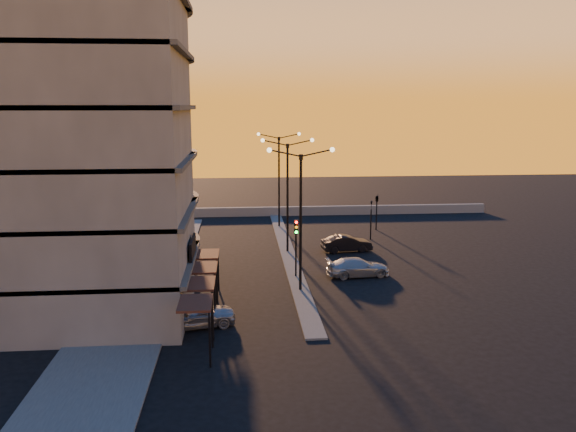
{
  "coord_description": "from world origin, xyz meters",
  "views": [
    {
      "loc": [
        -3.86,
        -35.35,
        12.11
      ],
      "look_at": [
        -0.28,
        6.32,
        3.85
      ],
      "focal_mm": 35.0,
      "sensor_mm": 36.0,
      "label": 1
    }
  ],
  "objects_px": {
    "car_hatchback": "(195,314)",
    "car_wagon": "(358,267)",
    "traffic_light_main": "(296,239)",
    "streetlamp_mid": "(288,186)",
    "car_sedan": "(347,243)"
  },
  "relations": [
    {
      "from": "car_hatchback",
      "to": "car_wagon",
      "type": "height_order",
      "value": "car_hatchback"
    },
    {
      "from": "car_wagon",
      "to": "traffic_light_main",
      "type": "bearing_deg",
      "value": 85.11
    },
    {
      "from": "streetlamp_mid",
      "to": "car_hatchback",
      "type": "relative_size",
      "value": 2.1
    },
    {
      "from": "car_hatchback",
      "to": "car_wagon",
      "type": "distance_m",
      "value": 13.96
    },
    {
      "from": "streetlamp_mid",
      "to": "car_hatchback",
      "type": "height_order",
      "value": "streetlamp_mid"
    },
    {
      "from": "streetlamp_mid",
      "to": "traffic_light_main",
      "type": "distance_m",
      "value": 7.62
    },
    {
      "from": "car_hatchback",
      "to": "traffic_light_main",
      "type": "bearing_deg",
      "value": -50.69
    },
    {
      "from": "traffic_light_main",
      "to": "car_wagon",
      "type": "height_order",
      "value": "traffic_light_main"
    },
    {
      "from": "streetlamp_mid",
      "to": "car_sedan",
      "type": "relative_size",
      "value": 2.27
    },
    {
      "from": "traffic_light_main",
      "to": "streetlamp_mid",
      "type": "bearing_deg",
      "value": 90.0
    },
    {
      "from": "car_hatchback",
      "to": "car_sedan",
      "type": "relative_size",
      "value": 1.08
    },
    {
      "from": "car_hatchback",
      "to": "car_sedan",
      "type": "distance_m",
      "value": 19.31
    },
    {
      "from": "streetlamp_mid",
      "to": "car_wagon",
      "type": "distance_m",
      "value": 9.67
    },
    {
      "from": "car_sedan",
      "to": "car_wagon",
      "type": "relative_size",
      "value": 0.92
    },
    {
      "from": "traffic_light_main",
      "to": "car_hatchback",
      "type": "bearing_deg",
      "value": -127.52
    }
  ]
}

